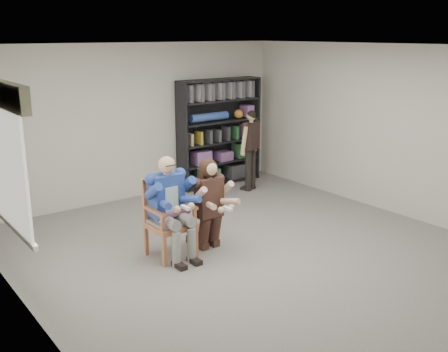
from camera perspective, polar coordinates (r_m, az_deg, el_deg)
room_shell at (r=6.82m, az=4.38°, el=2.03°), size 6.00×7.00×2.80m
floor at (r=7.27m, az=4.15°, el=-8.76°), size 6.00×7.00×0.01m
window_left at (r=6.30m, az=-22.81°, el=1.88°), size 0.16×2.00×1.75m
armchair at (r=7.12m, az=-5.87°, el=-4.64°), size 0.64×0.61×1.08m
seated_man at (r=7.06m, az=-5.90°, el=-3.40°), size 0.62×0.85×1.41m
kneeling_woman at (r=7.29m, az=-1.49°, el=-3.23°), size 0.55×0.87×1.29m
bookshelf at (r=10.44m, az=-0.50°, el=4.78°), size 1.80×0.38×2.10m
standing_man at (r=10.05m, az=2.93°, el=2.77°), size 0.54×0.41×1.56m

